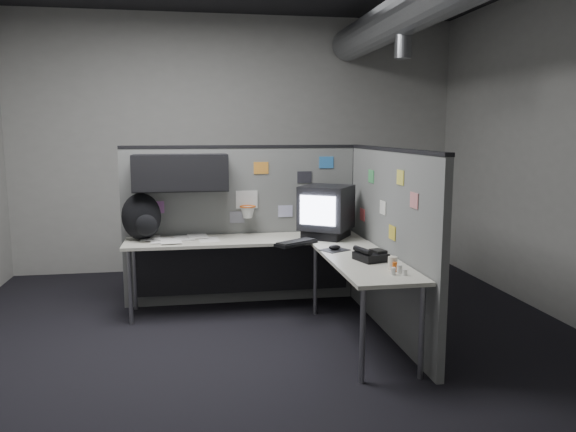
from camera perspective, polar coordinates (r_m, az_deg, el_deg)
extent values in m
cube|color=black|center=(4.78, -1.97, -13.17)|extent=(5.60, 5.60, 0.01)
cube|color=#9E9E99|center=(7.23, -5.05, 7.24)|extent=(5.60, 0.01, 3.20)
cube|color=#9E9E99|center=(1.71, 10.50, 2.71)|extent=(5.60, 0.01, 3.20)
cylinder|color=slate|center=(5.63, 11.63, 16.93)|extent=(0.16, 0.16, 0.30)
cube|color=slate|center=(5.81, -4.57, -1.03)|extent=(2.43, 0.06, 1.60)
cube|color=black|center=(5.73, -4.66, 7.04)|extent=(2.43, 0.07, 0.03)
cube|color=black|center=(6.03, 6.73, -0.70)|extent=(0.07, 0.07, 1.60)
cube|color=black|center=(5.52, -10.84, 4.36)|extent=(0.90, 0.35, 0.35)
cube|color=black|center=(5.34, -10.88, 4.22)|extent=(0.90, 0.02, 0.33)
cube|color=silver|center=(5.73, -4.21, 1.68)|extent=(0.22, 0.02, 0.18)
torus|color=#D85914|center=(5.65, -4.12, 0.97)|extent=(0.16, 0.16, 0.01)
cone|color=white|center=(5.66, -4.11, 0.36)|extent=(0.14, 0.14, 0.11)
cube|color=#B266B2|center=(5.73, -13.21, 0.87)|extent=(0.15, 0.01, 0.12)
cube|color=orange|center=(5.72, -2.75, 4.90)|extent=(0.15, 0.01, 0.12)
cube|color=silver|center=(5.80, -0.27, 0.50)|extent=(0.15, 0.01, 0.12)
cube|color=#26262D|center=(5.80, 1.68, 3.97)|extent=(0.15, 0.01, 0.12)
cube|color=#337FCC|center=(5.84, 3.91, 5.46)|extent=(0.15, 0.01, 0.12)
cube|color=gray|center=(5.75, -5.19, -0.12)|extent=(0.15, 0.01, 0.12)
cube|color=slate|center=(5.01, 10.22, -2.69)|extent=(0.06, 2.23, 1.60)
cube|color=black|center=(4.92, 10.48, 6.67)|extent=(0.07, 2.23, 0.03)
cube|color=#4CB266|center=(5.33, 8.44, 4.01)|extent=(0.01, 0.15, 0.12)
cube|color=silver|center=(5.03, 9.61, 0.84)|extent=(0.01, 0.15, 0.12)
cube|color=#E5D84C|center=(4.62, 11.34, 3.86)|extent=(0.01, 0.15, 0.12)
cube|color=#CC4C4C|center=(5.61, 7.56, 0.14)|extent=(0.01, 0.15, 0.12)
cube|color=#D87F7F|center=(4.36, 12.68, 1.55)|extent=(0.01, 0.15, 0.12)
cube|color=gold|center=(4.82, 10.53, -1.68)|extent=(0.01, 0.15, 0.12)
cube|color=beige|center=(5.51, -4.41, -2.45)|extent=(2.30, 0.56, 0.03)
cube|color=beige|center=(4.66, 7.69, -4.55)|extent=(0.56, 1.55, 0.03)
cube|color=black|center=(5.79, -4.58, -5.10)|extent=(2.18, 0.02, 0.55)
cylinder|color=gray|center=(5.39, -15.74, -7.00)|extent=(0.04, 0.04, 0.70)
cylinder|color=gray|center=(5.81, -15.30, -5.84)|extent=(0.04, 0.04, 0.70)
cylinder|color=gray|center=(5.48, 2.79, -6.42)|extent=(0.04, 0.04, 0.70)
cylinder|color=gray|center=(4.06, 7.58, -11.96)|extent=(0.04, 0.04, 0.70)
cylinder|color=gray|center=(4.20, 13.43, -11.38)|extent=(0.04, 0.04, 0.70)
cube|color=black|center=(5.56, 3.89, -1.74)|extent=(0.55, 0.56, 0.09)
cube|color=black|center=(5.52, 3.92, 0.88)|extent=(0.62, 0.62, 0.43)
cube|color=silver|center=(5.29, 3.02, 0.56)|extent=(0.30, 0.21, 0.28)
cube|color=black|center=(5.20, 0.84, -2.78)|extent=(0.44, 0.37, 0.03)
cube|color=black|center=(5.19, 0.84, -2.57)|extent=(0.40, 0.33, 0.01)
cube|color=black|center=(4.97, 4.75, -3.46)|extent=(0.28, 0.27, 0.01)
ellipsoid|color=black|center=(4.97, 4.76, -3.18)|extent=(0.12, 0.10, 0.04)
cube|color=black|center=(4.61, 8.42, -4.10)|extent=(0.27, 0.29, 0.06)
cylinder|color=black|center=(4.57, 7.58, -3.49)|extent=(0.11, 0.22, 0.05)
cube|color=black|center=(4.63, 9.14, -3.53)|extent=(0.13, 0.15, 0.02)
cylinder|color=silver|center=(4.24, 11.26, -5.31)|extent=(0.05, 0.05, 0.06)
cylinder|color=silver|center=(4.19, 10.63, -5.53)|extent=(0.04, 0.04, 0.05)
cylinder|color=silver|center=(4.19, 11.77, -5.63)|extent=(0.04, 0.04, 0.05)
cylinder|color=#D85914|center=(4.28, 10.79, -5.11)|extent=(0.04, 0.04, 0.07)
cylinder|color=silver|center=(4.34, 10.58, -4.72)|extent=(0.08, 0.08, 0.10)
cube|color=white|center=(5.47, -8.03, -2.41)|extent=(0.21, 0.28, 0.00)
cube|color=white|center=(5.59, -10.51, -2.21)|extent=(0.21, 0.29, 0.00)
cube|color=white|center=(5.49, -12.81, -2.46)|extent=(0.22, 0.29, 0.00)
cube|color=white|center=(5.64, -9.16, -2.02)|extent=(0.21, 0.29, 0.00)
cube|color=white|center=(5.42, -11.82, -2.51)|extent=(0.22, 0.29, 0.00)
cube|color=white|center=(5.59, -13.78, -2.20)|extent=(0.21, 0.28, 0.00)
ellipsoid|color=black|center=(5.57, -14.67, -0.06)|extent=(0.38, 0.28, 0.46)
ellipsoid|color=black|center=(5.43, -14.19, -0.92)|extent=(0.21, 0.12, 0.20)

